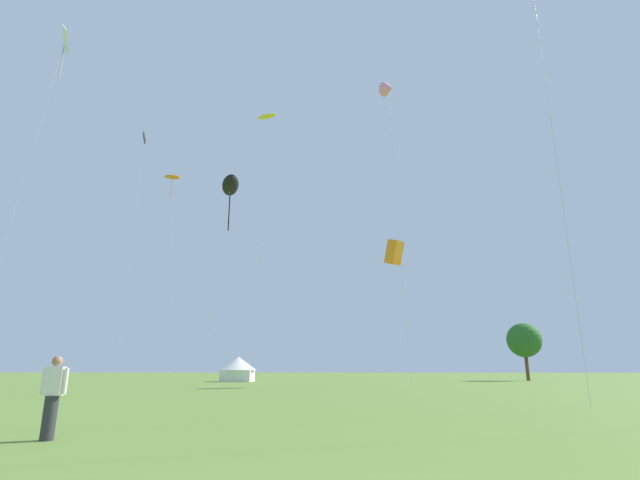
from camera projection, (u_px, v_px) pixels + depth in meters
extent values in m
cylinder|color=#B2B2B7|center=(539.00, 32.00, 24.03)|extent=(0.59, 0.99, 35.83)
cube|color=orange|center=(394.00, 252.00, 45.76)|extent=(2.03, 2.05, 2.53)
cylinder|color=#B2B2B7|center=(405.00, 315.00, 42.97)|extent=(1.10, 2.43, 12.31)
cube|color=white|center=(65.00, 39.00, 40.56)|extent=(1.62, 2.40, 2.73)
cylinder|color=#A4A4A4|center=(62.00, 62.00, 39.97)|extent=(0.09, 0.09, 3.07)
cylinder|color=#B2B2B7|center=(20.00, 193.00, 35.95)|extent=(1.94, 1.86, 28.64)
cone|color=pink|center=(388.00, 89.00, 44.50)|extent=(2.02, 2.07, 1.69)
cylinder|color=#B2B2B7|center=(399.00, 222.00, 39.98)|extent=(0.52, 2.07, 26.83)
ellipsoid|color=orange|center=(172.00, 177.00, 57.20)|extent=(1.96, 1.16, 0.62)
cylinder|color=#A75C11|center=(171.00, 189.00, 56.79)|extent=(0.04, 0.04, 2.45)
cylinder|color=#B2B2B7|center=(172.00, 273.00, 53.70)|extent=(2.08, 0.75, 23.78)
ellipsoid|color=yellow|center=(267.00, 116.00, 67.07)|extent=(3.15, 2.08, 1.13)
cylinder|color=#B2B2B7|center=(258.00, 238.00, 61.87)|extent=(1.11, 1.08, 35.91)
cube|color=black|center=(144.00, 138.00, 55.46)|extent=(0.40, 1.68, 1.69)
cylinder|color=#B2B2B7|center=(131.00, 250.00, 51.09)|extent=(0.37, 1.57, 27.54)
ellipsoid|color=black|center=(230.00, 185.00, 37.85)|extent=(2.35, 4.13, 1.36)
cylinder|color=black|center=(229.00, 212.00, 37.25)|extent=(0.09, 0.09, 3.01)
cylinder|color=#B2B2B7|center=(216.00, 280.00, 35.20)|extent=(1.13, 1.31, 15.58)
cylinder|color=#2D2D33|center=(49.00, 418.00, 10.09)|extent=(0.28, 0.28, 0.90)
cube|color=white|center=(55.00, 381.00, 10.29)|extent=(0.39, 0.27, 0.60)
sphere|color=#9E7051|center=(57.00, 361.00, 10.40)|extent=(0.22, 0.22, 0.22)
cylinder|color=white|center=(44.00, 381.00, 10.30)|extent=(0.09, 0.09, 0.55)
cylinder|color=white|center=(65.00, 381.00, 10.28)|extent=(0.09, 0.09, 0.55)
cube|color=white|center=(238.00, 376.00, 56.50)|extent=(3.53, 3.53, 1.33)
cone|color=white|center=(238.00, 363.00, 56.87)|extent=(4.42, 4.42, 1.55)
cylinder|color=brown|center=(527.00, 366.00, 61.02)|extent=(0.44, 0.44, 3.55)
sphere|color=#286023|center=(524.00, 340.00, 61.89)|extent=(4.39, 4.39, 4.39)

